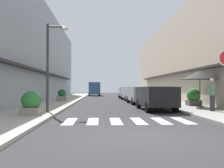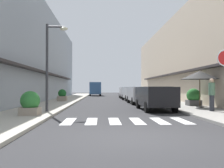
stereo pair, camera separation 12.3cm
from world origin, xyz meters
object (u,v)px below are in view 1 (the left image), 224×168
at_px(parked_car_mid, 140,93).
at_px(street_lamp, 51,57).
at_px(delivery_van, 94,88).
at_px(planter_corner, 31,103).
at_px(parked_car_near, 155,95).
at_px(planter_midblock, 193,97).
at_px(pedestrian_walking_near, 212,94).
at_px(cafe_umbrella, 200,75).
at_px(parked_car_distant, 126,91).
at_px(parked_car_far, 131,92).
at_px(planter_far, 62,96).

distance_m(parked_car_mid, street_lamp, 10.11).
relative_size(delivery_van, planter_corner, 4.85).
distance_m(parked_car_near, planter_midblock, 4.09).
bearing_deg(street_lamp, planter_midblock, 23.63).
bearing_deg(pedestrian_walking_near, planter_corner, 166.78).
bearing_deg(street_lamp, cafe_umbrella, 15.10).
bearing_deg(parked_car_distant, planter_corner, -107.47).
height_order(parked_car_far, planter_midblock, parked_car_far).
xyz_separation_m(parked_car_near, cafe_umbrella, (3.14, 0.76, 1.30)).
distance_m(parked_car_near, parked_car_mid, 6.09).
height_order(parked_car_distant, cafe_umbrella, cafe_umbrella).
distance_m(street_lamp, cafe_umbrella, 9.56).
bearing_deg(cafe_umbrella, planter_corner, -157.13).
bearing_deg(street_lamp, parked_car_near, 15.90).
relative_size(cafe_umbrella, pedestrian_walking_near, 1.38).
bearing_deg(parked_car_near, delivery_van, 98.77).
bearing_deg(parked_car_mid, cafe_umbrella, -59.52).
distance_m(parked_car_far, planter_far, 7.63).
xyz_separation_m(parked_car_near, parked_car_far, (0.00, 11.73, 0.00)).
bearing_deg(parked_car_near, parked_car_far, 90.00).
distance_m(parked_car_mid, parked_car_far, 5.64).
xyz_separation_m(planter_far, pedestrian_walking_near, (9.89, -10.90, 0.42)).
distance_m(parked_car_near, parked_car_far, 11.73).
height_order(street_lamp, cafe_umbrella, street_lamp).
relative_size(parked_car_distant, planter_far, 3.82).
relative_size(delivery_van, cafe_umbrella, 2.21).
xyz_separation_m(parked_car_distant, pedestrian_walking_near, (2.76, -19.69, 0.15)).
height_order(street_lamp, pedestrian_walking_near, street_lamp).
relative_size(parked_car_near, planter_corner, 3.93).
distance_m(parked_car_mid, planter_midblock, 4.99).
height_order(parked_car_mid, planter_midblock, parked_car_mid).
bearing_deg(planter_far, cafe_umbrella, -38.90).
distance_m(cafe_umbrella, planter_far, 13.29).
bearing_deg(delivery_van, planter_far, -97.74).
xyz_separation_m(parked_car_mid, parked_car_far, (-0.00, 5.64, 0.00)).
height_order(parked_car_mid, cafe_umbrella, cafe_umbrella).
height_order(parked_car_far, pedestrian_walking_near, pedestrian_walking_near).
relative_size(parked_car_far, pedestrian_walking_near, 2.51).
height_order(parked_car_mid, pedestrian_walking_near, pedestrian_walking_near).
bearing_deg(street_lamp, parked_car_far, 65.78).
relative_size(parked_car_near, planter_far, 3.89).
xyz_separation_m(parked_car_near, parked_car_mid, (0.00, 6.09, -0.00)).
height_order(parked_car_near, delivery_van, delivery_van).
bearing_deg(delivery_van, parked_car_distant, -67.94).
bearing_deg(planter_midblock, parked_car_distant, 102.15).
height_order(parked_car_near, pedestrian_walking_near, pedestrian_walking_near).
xyz_separation_m(street_lamp, planter_far, (-1.08, 10.77, -2.42)).
bearing_deg(delivery_van, parked_car_mid, -78.93).
bearing_deg(parked_car_mid, planter_midblock, -48.12).
height_order(parked_car_far, cafe_umbrella, cafe_umbrella).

